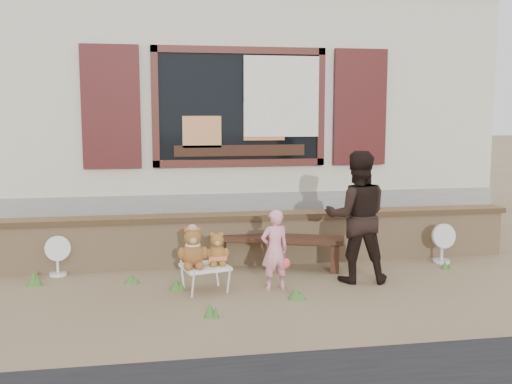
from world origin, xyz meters
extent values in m
plane|color=brown|center=(0.00, 0.00, 0.00)|extent=(80.00, 80.00, 0.00)
cube|color=#BFB79A|center=(0.00, 4.50, 2.40)|extent=(8.00, 5.00, 3.20)
cube|color=gray|center=(0.00, 4.50, 0.40)|extent=(8.04, 5.04, 0.80)
cube|color=black|center=(0.00, 1.97, 2.05)|extent=(2.30, 0.04, 1.50)
cube|color=#431913|center=(0.00, 1.95, 2.85)|extent=(2.50, 0.08, 0.10)
cube|color=#431913|center=(0.00, 1.95, 1.25)|extent=(2.50, 0.08, 0.10)
cube|color=#431913|center=(-1.20, 1.95, 2.05)|extent=(0.10, 0.08, 1.70)
cube|color=#431913|center=(1.20, 1.95, 2.05)|extent=(0.10, 0.08, 1.70)
cube|color=black|center=(-1.80, 1.94, 2.05)|extent=(0.80, 0.07, 1.70)
cube|color=black|center=(1.80, 1.94, 2.05)|extent=(0.80, 0.07, 1.70)
cube|color=beige|center=(0.60, 1.90, 2.20)|extent=(1.10, 0.02, 1.15)
cube|color=black|center=(0.00, 1.94, 1.43)|extent=(1.90, 0.06, 0.16)
cube|color=tan|center=(-0.55, 1.94, 1.70)|extent=(0.55, 0.06, 0.45)
cube|color=#E08447|center=(0.35, 1.94, 1.85)|extent=(0.60, 0.06, 0.55)
cube|color=tan|center=(0.00, 1.00, 0.30)|extent=(7.00, 0.30, 0.60)
cube|color=brown|center=(0.00, 1.00, 0.63)|extent=(7.10, 0.36, 0.07)
cube|color=black|center=(0.30, 0.66, 0.39)|extent=(1.67, 0.87, 0.06)
cube|color=black|center=(-0.38, 0.90, 0.17)|extent=(0.20, 0.32, 0.35)
cube|color=black|center=(0.98, 0.43, 0.17)|extent=(0.20, 0.32, 0.35)
cube|color=white|center=(-0.70, -0.16, 0.28)|extent=(0.57, 0.53, 0.04)
cylinder|color=silver|center=(-0.86, -0.39, 0.13)|extent=(0.03, 0.03, 0.26)
cylinder|color=silver|center=(-0.46, -0.29, 0.13)|extent=(0.03, 0.03, 0.26)
cylinder|color=silver|center=(-0.95, -0.03, 0.13)|extent=(0.03, 0.03, 0.26)
cylinder|color=silver|center=(-0.55, 0.07, 0.13)|extent=(0.03, 0.03, 0.26)
imported|color=pink|center=(0.07, -0.21, 0.45)|extent=(0.37, 0.28, 0.91)
imported|color=black|center=(1.08, -0.05, 0.77)|extent=(0.84, 0.71, 1.54)
cylinder|color=silver|center=(-2.42, 0.80, 0.02)|extent=(0.21, 0.21, 0.04)
cylinder|color=silver|center=(-2.42, 0.80, 0.15)|extent=(0.03, 0.03, 0.27)
cylinder|color=silver|center=(-2.42, 0.80, 0.34)|extent=(0.32, 0.20, 0.31)
cylinder|color=silver|center=(2.49, 0.58, 0.02)|extent=(0.22, 0.22, 0.04)
cylinder|color=silver|center=(2.49, 0.58, 0.16)|extent=(0.04, 0.04, 0.28)
cylinder|color=silver|center=(2.49, 0.58, 0.36)|extent=(0.33, 0.13, 0.33)
cone|color=#3C6528|center=(2.39, 0.28, 0.05)|extent=(0.10, 0.10, 0.10)
cone|color=#3C6528|center=(-1.02, -0.05, 0.06)|extent=(0.17, 0.17, 0.13)
cone|color=#3C6528|center=(-1.53, 0.32, 0.05)|extent=(0.17, 0.17, 0.09)
cone|color=#3C6528|center=(-2.63, 0.42, 0.08)|extent=(0.17, 0.17, 0.16)
cone|color=#3C6528|center=(-0.73, -1.02, 0.07)|extent=(0.12, 0.12, 0.15)
cone|color=#3C6528|center=(0.22, -0.60, 0.06)|extent=(0.18, 0.18, 0.12)
camera|label=1|loc=(-1.26, -6.62, 1.98)|focal=42.00mm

